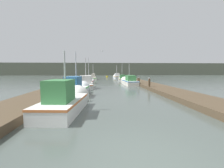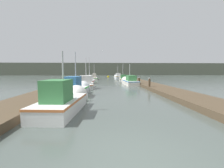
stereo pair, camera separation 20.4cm
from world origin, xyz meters
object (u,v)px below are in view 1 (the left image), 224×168
fishing_boat_3 (129,81)px  fishing_boat_7 (117,77)px  fishing_boat_6 (93,78)px  mooring_piling_1 (83,79)px  mooring_piling_0 (149,84)px  seagull_lead (102,51)px  channel_buoy (107,77)px  mooring_piling_3 (139,82)px  fishing_boat_4 (89,81)px  fishing_boat_1 (77,89)px  fishing_boat_0 (67,101)px  fishing_boat_5 (122,79)px  fishing_boat_2 (86,84)px  mooring_piling_2 (92,76)px

fishing_boat_3 → fishing_boat_7: bearing=88.5°
fishing_boat_6 → mooring_piling_1: (-1.08, -10.39, 0.28)m
mooring_piling_0 → seagull_lead: seagull_lead is taller
fishing_boat_7 → channel_buoy: fishing_boat_7 is taller
mooring_piling_3 → channel_buoy: bearing=97.6°
fishing_boat_4 → fishing_boat_1: bearing=-90.3°
fishing_boat_3 → fishing_boat_0: bearing=-114.4°
fishing_boat_7 → mooring_piling_3: size_ratio=4.67×
fishing_boat_1 → fishing_boat_0: bearing=-81.6°
fishing_boat_5 → fishing_boat_6: size_ratio=0.83×
mooring_piling_0 → fishing_boat_7: bearing=93.2°
fishing_boat_2 → fishing_boat_0: bearing=-94.3°
fishing_boat_0 → mooring_piling_2: bearing=96.8°
fishing_boat_1 → fishing_boat_6: bearing=94.7°
mooring_piling_1 → channel_buoy: bearing=77.7°
mooring_piling_0 → mooring_piling_2: 30.52m
fishing_boat_6 → fishing_boat_7: 7.43m
fishing_boat_2 → channel_buoy: 28.69m
fishing_boat_0 → seagull_lead: seagull_lead is taller
fishing_boat_1 → fishing_boat_4: 12.77m
fishing_boat_0 → fishing_boat_5: size_ratio=1.02×
fishing_boat_6 → fishing_boat_3: bearing=-69.0°
fishing_boat_1 → mooring_piling_3: fishing_boat_1 is taller
fishing_boat_0 → fishing_boat_5: bearing=80.2°
fishing_boat_5 → seagull_lead: 11.51m
fishing_boat_3 → mooring_piling_1: fishing_boat_3 is taller
fishing_boat_5 → fishing_boat_2: bearing=-112.8°
fishing_boat_4 → fishing_boat_5: (6.42, 4.95, -0.00)m
fishing_boat_2 → fishing_boat_4: bearing=87.0°
fishing_boat_3 → seagull_lead: size_ratio=11.66×
fishing_boat_0 → mooring_piling_2: size_ratio=4.75×
mooring_piling_2 → mooring_piling_1: bearing=-90.4°
fishing_boat_1 → fishing_boat_2: size_ratio=1.05×
fishing_boat_5 → seagull_lead: (-4.13, -9.79, 4.43)m
fishing_boat_1 → fishing_boat_7: size_ratio=1.00×
mooring_piling_3 → channel_buoy: mooring_piling_3 is taller
fishing_boat_1 → fishing_boat_2: (0.20, 5.59, -0.06)m
mooring_piling_0 → fishing_boat_5: bearing=94.3°
fishing_boat_3 → mooring_piling_1: (-7.31, 2.69, 0.20)m
mooring_piling_3 → seagull_lead: size_ratio=2.18×
fishing_boat_2 → mooring_piling_2: size_ratio=4.92×
mooring_piling_3 → channel_buoy: size_ratio=1.06×
mooring_piling_1 → seagull_lead: (3.23, -4.34, 4.15)m
fishing_boat_0 → fishing_boat_5: (6.05, 22.85, -0.12)m
fishing_boat_0 → mooring_piling_0: size_ratio=3.90×
fishing_boat_5 → mooring_piling_3: (0.97, -10.42, 0.20)m
fishing_boat_7 → mooring_piling_2: size_ratio=5.22×
mooring_piling_1 → seagull_lead: bearing=-53.4°
fishing_boat_1 → fishing_boat_7: fishing_boat_1 is taller
fishing_boat_1 → mooring_piling_3: size_ratio=4.65×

